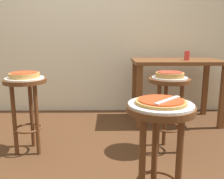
{
  "coord_description": "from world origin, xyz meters",
  "views": [
    {
      "loc": [
        0.34,
        -1.79,
        1.03
      ],
      "look_at": [
        0.37,
        0.18,
        0.61
      ],
      "focal_mm": 39.33,
      "sensor_mm": 36.0,
      "label": 1
    }
  ],
  "objects_px": {
    "serving_plate_middle": "(25,78)",
    "serving_plate_leftside": "(170,78)",
    "stool_middle": "(26,99)",
    "pizza_middle": "(24,75)",
    "stool_leftside": "(169,98)",
    "stool_foreground": "(159,138)",
    "cup_near_edge": "(187,56)",
    "pizza_foreground": "(161,102)",
    "pizza_server_knife": "(168,100)",
    "pizza_leftside": "(170,75)",
    "dining_table": "(176,70)",
    "serving_plate_foreground": "(161,105)"
  },
  "relations": [
    {
      "from": "serving_plate_middle",
      "to": "serving_plate_leftside",
      "type": "relative_size",
      "value": 1.05
    },
    {
      "from": "stool_middle",
      "to": "pizza_middle",
      "type": "height_order",
      "value": "pizza_middle"
    },
    {
      "from": "stool_leftside",
      "to": "serving_plate_middle",
      "type": "bearing_deg",
      "value": -179.63
    },
    {
      "from": "stool_foreground",
      "to": "cup_near_edge",
      "type": "height_order",
      "value": "cup_near_edge"
    },
    {
      "from": "stool_middle",
      "to": "cup_near_edge",
      "type": "xyz_separation_m",
      "value": [
        1.64,
        0.77,
        0.32
      ]
    },
    {
      "from": "pizza_foreground",
      "to": "cup_near_edge",
      "type": "xyz_separation_m",
      "value": [
        0.64,
        1.63,
        0.12
      ]
    },
    {
      "from": "cup_near_edge",
      "to": "pizza_server_knife",
      "type": "distance_m",
      "value": 1.76
    },
    {
      "from": "pizza_middle",
      "to": "serving_plate_leftside",
      "type": "distance_m",
      "value": 1.26
    },
    {
      "from": "pizza_foreground",
      "to": "pizza_server_knife",
      "type": "height_order",
      "value": "pizza_server_knife"
    },
    {
      "from": "serving_plate_middle",
      "to": "pizza_leftside",
      "type": "height_order",
      "value": "pizza_leftside"
    },
    {
      "from": "pizza_foreground",
      "to": "serving_plate_leftside",
      "type": "bearing_deg",
      "value": 73.41
    },
    {
      "from": "pizza_leftside",
      "to": "stool_middle",
      "type": "bearing_deg",
      "value": -179.63
    },
    {
      "from": "stool_foreground",
      "to": "pizza_server_knife",
      "type": "xyz_separation_m",
      "value": [
        0.03,
        -0.02,
        0.22
      ]
    },
    {
      "from": "dining_table",
      "to": "cup_near_edge",
      "type": "xyz_separation_m",
      "value": [
        0.1,
        -0.06,
        0.18
      ]
    },
    {
      "from": "pizza_foreground",
      "to": "dining_table",
      "type": "xyz_separation_m",
      "value": [
        0.54,
        1.69,
        -0.06
      ]
    },
    {
      "from": "stool_middle",
      "to": "dining_table",
      "type": "bearing_deg",
      "value": 28.21
    },
    {
      "from": "stool_middle",
      "to": "stool_leftside",
      "type": "distance_m",
      "value": 1.26
    },
    {
      "from": "stool_foreground",
      "to": "cup_near_edge",
      "type": "distance_m",
      "value": 1.78
    },
    {
      "from": "pizza_middle",
      "to": "pizza_leftside",
      "type": "distance_m",
      "value": 1.26
    },
    {
      "from": "pizza_leftside",
      "to": "cup_near_edge",
      "type": "xyz_separation_m",
      "value": [
        0.38,
        0.76,
        0.11
      ]
    },
    {
      "from": "serving_plate_middle",
      "to": "stool_leftside",
      "type": "distance_m",
      "value": 1.27
    },
    {
      "from": "serving_plate_foreground",
      "to": "pizza_foreground",
      "type": "height_order",
      "value": "pizza_foreground"
    },
    {
      "from": "pizza_foreground",
      "to": "serving_plate_leftside",
      "type": "xyz_separation_m",
      "value": [
        0.26,
        0.87,
        -0.02
      ]
    },
    {
      "from": "serving_plate_foreground",
      "to": "stool_middle",
      "type": "bearing_deg",
      "value": 139.28
    },
    {
      "from": "serving_plate_middle",
      "to": "pizza_leftside",
      "type": "distance_m",
      "value": 1.26
    },
    {
      "from": "serving_plate_middle",
      "to": "pizza_server_knife",
      "type": "distance_m",
      "value": 1.36
    },
    {
      "from": "pizza_foreground",
      "to": "pizza_leftside",
      "type": "distance_m",
      "value": 0.91
    },
    {
      "from": "serving_plate_leftside",
      "to": "pizza_server_knife",
      "type": "height_order",
      "value": "pizza_server_knife"
    },
    {
      "from": "dining_table",
      "to": "stool_leftside",
      "type": "bearing_deg",
      "value": -109.01
    },
    {
      "from": "pizza_middle",
      "to": "dining_table",
      "type": "distance_m",
      "value": 1.75
    },
    {
      "from": "pizza_middle",
      "to": "pizza_leftside",
      "type": "height_order",
      "value": "same"
    },
    {
      "from": "serving_plate_middle",
      "to": "stool_leftside",
      "type": "height_order",
      "value": "serving_plate_middle"
    },
    {
      "from": "stool_middle",
      "to": "stool_leftside",
      "type": "xyz_separation_m",
      "value": [
        1.26,
        0.01,
        0.0
      ]
    },
    {
      "from": "stool_middle",
      "to": "serving_plate_foreground",
      "type": "bearing_deg",
      "value": -40.72
    },
    {
      "from": "stool_leftside",
      "to": "pizza_leftside",
      "type": "height_order",
      "value": "pizza_leftside"
    },
    {
      "from": "serving_plate_leftside",
      "to": "pizza_server_knife",
      "type": "xyz_separation_m",
      "value": [
        -0.23,
        -0.89,
        0.03
      ]
    },
    {
      "from": "pizza_middle",
      "to": "stool_leftside",
      "type": "xyz_separation_m",
      "value": [
        1.26,
        0.01,
        -0.22
      ]
    },
    {
      "from": "stool_foreground",
      "to": "pizza_middle",
      "type": "xyz_separation_m",
      "value": [
        -1.0,
        0.86,
        0.22
      ]
    },
    {
      "from": "stool_foreground",
      "to": "stool_leftside",
      "type": "relative_size",
      "value": 1.0
    },
    {
      "from": "serving_plate_leftside",
      "to": "pizza_leftside",
      "type": "height_order",
      "value": "pizza_leftside"
    },
    {
      "from": "serving_plate_foreground",
      "to": "cup_near_edge",
      "type": "bearing_deg",
      "value": 68.48
    },
    {
      "from": "stool_leftside",
      "to": "pizza_server_knife",
      "type": "xyz_separation_m",
      "value": [
        -0.23,
        -0.89,
        0.22
      ]
    },
    {
      "from": "pizza_foreground",
      "to": "stool_leftside",
      "type": "relative_size",
      "value": 0.4
    },
    {
      "from": "pizza_middle",
      "to": "pizza_server_knife",
      "type": "xyz_separation_m",
      "value": [
        1.03,
        -0.88,
        0.0
      ]
    },
    {
      "from": "dining_table",
      "to": "pizza_foreground",
      "type": "bearing_deg",
      "value": -107.77
    },
    {
      "from": "stool_foreground",
      "to": "dining_table",
      "type": "relative_size",
      "value": 0.65
    },
    {
      "from": "stool_middle",
      "to": "pizza_foreground",
      "type": "bearing_deg",
      "value": -40.72
    },
    {
      "from": "stool_foreground",
      "to": "stool_leftside",
      "type": "bearing_deg",
      "value": 73.41
    },
    {
      "from": "pizza_foreground",
      "to": "cup_near_edge",
      "type": "bearing_deg",
      "value": 68.48
    },
    {
      "from": "stool_foreground",
      "to": "dining_table",
      "type": "distance_m",
      "value": 1.78
    }
  ]
}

